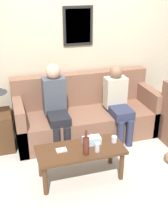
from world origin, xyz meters
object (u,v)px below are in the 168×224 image
object	(u,v)px
person_left	(56,103)
person_right	(118,101)
coffee_table	(81,153)
wine_bottle	(86,145)
couch_main	(86,115)
drinking_glass	(114,139)

from	to	relation	value
person_left	person_right	bearing A→B (deg)	-5.13
person_left	coffee_table	bearing A→B (deg)	-83.68
wine_bottle	person_right	bearing A→B (deg)	49.93
couch_main	person_right	bearing A→B (deg)	-26.28
wine_bottle	person_left	size ratio (longest dim) A/B	0.26
wine_bottle	person_right	world-z (taller)	person_right
coffee_table	wine_bottle	bearing A→B (deg)	-75.86
couch_main	person_right	world-z (taller)	person_right
person_right	drinking_glass	bearing A→B (deg)	-115.69
person_left	person_right	size ratio (longest dim) A/B	1.08
couch_main	drinking_glass	bearing A→B (deg)	-86.90
person_right	couch_main	bearing A→B (deg)	153.72
coffee_table	person_right	xyz separation A→B (m)	(0.87, 0.86, 0.25)
coffee_table	drinking_glass	distance (m)	0.48
drinking_glass	person_left	bearing A→B (deg)	121.46
drinking_glass	person_left	xyz separation A→B (m)	(-0.57, 0.93, 0.19)
couch_main	coffee_table	size ratio (longest dim) A/B	2.06
wine_bottle	person_right	size ratio (longest dim) A/B	0.28
wine_bottle	drinking_glass	bearing A→B (deg)	19.39
couch_main	wine_bottle	xyz separation A→B (m)	(-0.37, -1.22, 0.23)
couch_main	person_left	world-z (taller)	person_left
coffee_table	person_right	world-z (taller)	person_right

